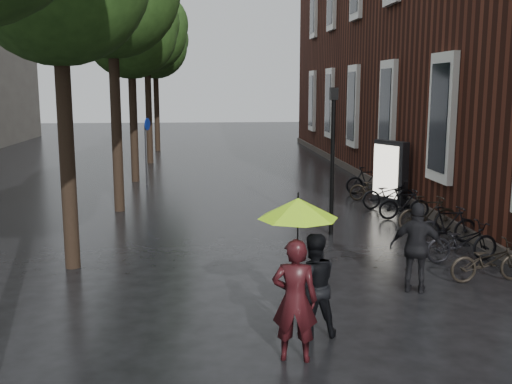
{
  "coord_description": "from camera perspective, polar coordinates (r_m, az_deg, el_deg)",
  "views": [
    {
      "loc": [
        -1.25,
        -5.79,
        3.87
      ],
      "look_at": [
        -0.17,
        6.33,
        1.72
      ],
      "focal_mm": 42.0,
      "sensor_mm": 36.0,
      "label": 1
    }
  ],
  "objects": [
    {
      "name": "street_trees",
      "position": [
        22.02,
        -12.72,
        16.23
      ],
      "size": [
        4.33,
        34.03,
        8.91
      ],
      "color": "black",
      "rests_on": "ground"
    },
    {
      "name": "pedestrian_walking",
      "position": [
        11.73,
        15.1,
        -5.16
      ],
      "size": [
        1.1,
        0.81,
        1.73
      ],
      "primitive_type": "imported",
      "rotation": [
        0.0,
        0.0,
        2.71
      ],
      "color": "black",
      "rests_on": "ground"
    },
    {
      "name": "person_black",
      "position": [
        9.45,
        5.42,
        -8.81
      ],
      "size": [
        0.85,
        0.69,
        1.65
      ],
      "primitive_type": "imported",
      "rotation": [
        0.0,
        0.0,
        3.22
      ],
      "color": "black",
      "rests_on": "ground"
    },
    {
      "name": "lamp_post",
      "position": [
        15.6,
        7.32,
        4.3
      ],
      "size": [
        0.2,
        0.2,
        3.84
      ],
      "rotation": [
        0.0,
        0.0,
        0.01
      ],
      "color": "black",
      "rests_on": "ground"
    },
    {
      "name": "parked_bicycles",
      "position": [
        17.55,
        14.55,
        -1.49
      ],
      "size": [
        2.01,
        10.57,
        1.0
      ],
      "color": "black",
      "rests_on": "ground"
    },
    {
      "name": "brick_building",
      "position": [
        27.92,
        20.36,
        13.78
      ],
      "size": [
        10.2,
        33.2,
        12.0
      ],
      "color": "#38160F",
      "rests_on": "ground"
    },
    {
      "name": "lime_umbrella",
      "position": [
        8.74,
        4.02,
        -1.56
      ],
      "size": [
        1.19,
        1.19,
        1.75
      ],
      "rotation": [
        0.0,
        0.0,
        -0.16
      ],
      "color": "black",
      "rests_on": "ground"
    },
    {
      "name": "ad_lightbox",
      "position": [
        20.35,
        12.65,
        1.84
      ],
      "size": [
        0.32,
        1.4,
        2.1
      ],
      "rotation": [
        0.0,
        0.0,
        0.43
      ],
      "color": "black",
      "rests_on": "ground"
    },
    {
      "name": "person_burgundy",
      "position": [
        8.6,
        3.71,
        -10.24
      ],
      "size": [
        0.73,
        0.56,
        1.79
      ],
      "primitive_type": "imported",
      "rotation": [
        0.0,
        0.0,
        2.93
      ],
      "color": "black",
      "rests_on": "ground"
    },
    {
      "name": "cycle_sign",
      "position": [
        23.97,
        -10.39,
        4.81
      ],
      "size": [
        0.14,
        0.48,
        2.66
      ],
      "rotation": [
        0.0,
        0.0,
        -0.32
      ],
      "color": "#262628",
      "rests_on": "ground"
    }
  ]
}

